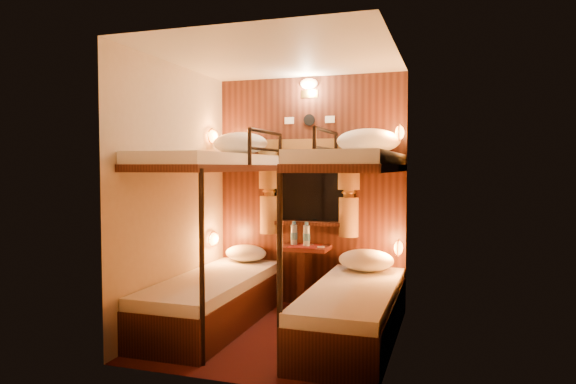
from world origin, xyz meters
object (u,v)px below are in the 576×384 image
(bunk_left, at_px, (214,265))
(table, at_px, (305,269))
(bunk_right, at_px, (353,274))
(bottle_left, at_px, (294,235))
(bottle_right, at_px, (307,236))

(bunk_left, xyz_separation_m, table, (0.65, 0.78, -0.14))
(bunk_left, bearing_deg, bunk_right, 0.00)
(bunk_left, distance_m, bottle_left, 0.99)
(bunk_left, relative_size, bottle_left, 7.67)
(bottle_right, bearing_deg, bunk_left, -131.10)
(bunk_right, bearing_deg, bottle_left, 133.45)
(table, xyz_separation_m, bottle_right, (0.02, -0.01, 0.34))
(table, xyz_separation_m, bottle_left, (-0.13, 0.04, 0.34))
(bunk_right, height_order, bottle_right, bunk_right)
(table, height_order, bottle_left, bottle_left)
(bunk_left, xyz_separation_m, bunk_right, (1.30, 0.00, 0.00))
(bunk_left, distance_m, bottle_right, 1.04)
(bunk_right, distance_m, bottle_left, 1.14)
(bunk_right, height_order, table, bunk_right)
(bottle_left, relative_size, bottle_right, 0.99)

